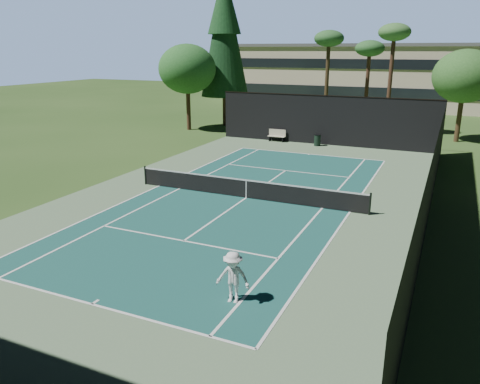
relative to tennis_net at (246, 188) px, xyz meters
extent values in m
plane|color=#2D4D1D|center=(0.00, 0.00, -0.56)|extent=(160.00, 160.00, 0.00)
cube|color=#5E7D58|center=(0.00, 0.00, -0.55)|extent=(18.00, 32.00, 0.01)
cube|color=#19524B|center=(0.00, 0.00, -0.55)|extent=(10.97, 23.77, 0.01)
cube|color=white|center=(0.00, -11.88, -0.54)|extent=(10.97, 0.10, 0.01)
cube|color=white|center=(0.00, 11.88, -0.54)|extent=(10.97, 0.10, 0.01)
cube|color=white|center=(0.00, -6.40, -0.54)|extent=(8.23, 0.10, 0.01)
cube|color=white|center=(0.00, 6.40, -0.54)|extent=(8.23, 0.10, 0.01)
cube|color=white|center=(-5.49, 0.00, -0.54)|extent=(0.10, 23.77, 0.01)
cube|color=white|center=(5.49, 0.00, -0.54)|extent=(0.10, 23.77, 0.01)
cube|color=white|center=(-4.12, 0.00, -0.54)|extent=(0.10, 23.77, 0.01)
cube|color=white|center=(4.12, 0.00, -0.54)|extent=(0.10, 23.77, 0.01)
cube|color=white|center=(0.00, 0.00, -0.54)|extent=(0.10, 12.80, 0.01)
cube|color=white|center=(0.00, -11.73, -0.54)|extent=(0.10, 0.30, 0.01)
cube|color=white|center=(0.00, 11.73, -0.54)|extent=(0.10, 0.30, 0.01)
cylinder|color=black|center=(-6.40, 0.00, -0.01)|extent=(0.10, 0.10, 1.10)
cylinder|color=black|center=(6.40, 0.00, -0.01)|extent=(0.10, 0.10, 1.10)
cube|color=black|center=(0.00, 0.00, -0.06)|extent=(12.80, 0.02, 0.92)
cube|color=white|center=(0.00, 0.00, 0.43)|extent=(12.80, 0.04, 0.07)
cube|color=white|center=(0.00, 0.00, -0.06)|extent=(0.05, 0.03, 0.92)
cube|color=black|center=(0.00, 16.00, 1.44)|extent=(18.00, 0.04, 4.00)
cube|color=black|center=(9.00, 0.00, 1.44)|extent=(0.04, 32.00, 4.00)
cube|color=black|center=(-9.00, 0.00, 1.44)|extent=(0.04, 32.00, 4.00)
cube|color=black|center=(0.00, 16.00, 3.44)|extent=(18.00, 0.06, 0.06)
imported|color=white|center=(3.89, -9.92, 0.28)|extent=(1.14, 0.72, 1.68)
sphere|color=#C0D22F|center=(0.09, 3.19, -0.52)|extent=(0.07, 0.07, 0.07)
sphere|color=#CFF537|center=(1.43, 3.09, -0.52)|extent=(0.07, 0.07, 0.07)
sphere|color=#C7DA31|center=(-3.87, 2.93, -0.52)|extent=(0.07, 0.07, 0.07)
cube|color=beige|center=(-4.02, 15.65, -0.11)|extent=(1.50, 0.45, 0.05)
cube|color=beige|center=(-4.02, 15.85, 0.19)|extent=(1.50, 0.06, 0.55)
cube|color=black|center=(-4.62, 15.65, -0.35)|extent=(0.06, 0.40, 0.42)
cube|color=black|center=(-3.42, 15.65, -0.35)|extent=(0.06, 0.40, 0.42)
cylinder|color=black|center=(-0.33, 15.25, -0.11)|extent=(0.52, 0.52, 0.90)
cylinder|color=black|center=(-0.33, 15.25, 0.36)|extent=(0.56, 0.56, 0.05)
cylinder|color=#4A331F|center=(-12.00, 22.00, 1.24)|extent=(0.50, 0.50, 3.60)
cone|color=black|center=(-12.00, 22.00, 8.44)|extent=(4.80, 4.80, 12.00)
cone|color=#163E1C|center=(-12.00, 22.00, 11.44)|extent=(3.30, 3.30, 6.00)
cylinder|color=#42301C|center=(-2.00, 24.00, 3.72)|extent=(0.36, 0.36, 8.55)
ellipsoid|color=#2A5C29|center=(-2.00, 24.00, 7.99)|extent=(2.80, 2.80, 1.54)
cylinder|color=#482C1F|center=(1.50, 26.00, 3.27)|extent=(0.36, 0.36, 7.65)
ellipsoid|color=#285A29|center=(1.50, 26.00, 7.09)|extent=(2.80, 2.80, 1.54)
cylinder|color=#492D1F|center=(4.00, 23.00, 3.94)|extent=(0.36, 0.36, 9.00)
ellipsoid|color=#396C30|center=(4.00, 23.00, 8.44)|extent=(2.80, 2.80, 1.54)
cylinder|color=#4D3721|center=(10.00, 22.00, 1.20)|extent=(0.40, 0.40, 3.52)
ellipsoid|color=#2E6025|center=(10.00, 22.00, 4.88)|extent=(5.12, 5.12, 4.35)
cylinder|color=#4F3222|center=(-14.00, 18.00, 1.31)|extent=(0.40, 0.40, 3.74)
ellipsoid|color=#266326|center=(-14.00, 18.00, 5.22)|extent=(5.44, 5.44, 4.62)
cube|color=beige|center=(0.00, 46.00, 3.44)|extent=(40.00, 12.00, 8.00)
cube|color=#59595B|center=(0.00, 46.00, 7.54)|extent=(40.50, 12.50, 0.40)
cube|color=black|center=(0.00, 39.95, 1.84)|extent=(38.00, 0.15, 1.20)
cube|color=black|center=(0.00, 39.95, 5.24)|extent=(38.00, 0.15, 1.20)
camera|label=1|loc=(9.43, -21.64, 6.99)|focal=35.00mm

